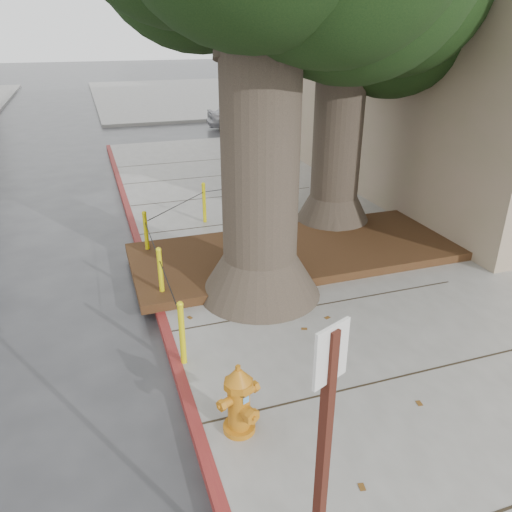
# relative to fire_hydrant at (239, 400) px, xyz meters

# --- Properties ---
(ground) EXTENTS (140.00, 140.00, 0.00)m
(ground) POSITION_rel_fire_hydrant_xyz_m (1.55, 0.22, -0.58)
(ground) COLOR #28282B
(ground) RESTS_ON ground
(sidewalk_far) EXTENTS (16.00, 20.00, 0.15)m
(sidewalk_far) POSITION_rel_fire_hydrant_xyz_m (7.55, 30.22, -0.50)
(sidewalk_far) COLOR slate
(sidewalk_far) RESTS_ON ground
(curb_red) EXTENTS (0.14, 26.00, 0.16)m
(curb_red) POSITION_rel_fire_hydrant_xyz_m (-0.45, 2.72, -0.50)
(curb_red) COLOR maroon
(curb_red) RESTS_ON ground
(planter_bed) EXTENTS (6.40, 2.60, 0.16)m
(planter_bed) POSITION_rel_fire_hydrant_xyz_m (2.45, 4.12, -0.35)
(planter_bed) COLOR black
(planter_bed) RESTS_ON sidewalk_main
(building_side_white) EXTENTS (10.00, 10.00, 9.00)m
(building_side_white) POSITION_rel_fire_hydrant_xyz_m (17.55, 26.22, 3.92)
(building_side_white) COLOR silver
(building_side_white) RESTS_ON ground
(building_side_grey) EXTENTS (12.00, 14.00, 12.00)m
(building_side_grey) POSITION_rel_fire_hydrant_xyz_m (23.55, 32.22, 5.42)
(building_side_grey) COLOR slate
(building_side_grey) RESTS_ON ground
(bollard_ring) EXTENTS (3.79, 5.39, 0.95)m
(bollard_ring) POSITION_rel_fire_hydrant_xyz_m (0.68, 4.60, 0.09)
(bollard_ring) COLOR #D4C70B
(bollard_ring) RESTS_ON sidewalk_main
(fire_hydrant) EXTENTS (0.48, 0.48, 0.88)m
(fire_hydrant) POSITION_rel_fire_hydrant_xyz_m (0.00, 0.00, 0.00)
(fire_hydrant) COLOR #C27113
(fire_hydrant) RESTS_ON sidewalk_main
(signpost) EXTENTS (0.25, 0.12, 2.68)m
(signpost) POSITION_rel_fire_hydrant_xyz_m (-0.08, -2.10, 1.09)
(signpost) COLOR #471911
(signpost) RESTS_ON sidewalk_main
(car_silver) EXTENTS (3.59, 1.63, 1.20)m
(car_silver) POSITION_rel_fire_hydrant_xyz_m (5.83, 18.15, 0.02)
(car_silver) COLOR #A6A5AB
(car_silver) RESTS_ON ground
(car_red) EXTENTS (4.22, 1.89, 1.34)m
(car_red) POSITION_rel_fire_hydrant_xyz_m (10.21, 18.59, 0.10)
(car_red) COLOR maroon
(car_red) RESTS_ON ground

